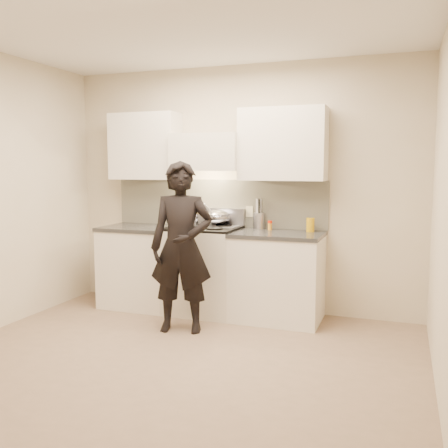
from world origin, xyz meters
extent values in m
plane|color=#856A54|center=(0.00, 0.00, 0.00)|extent=(4.00, 4.00, 0.00)
cube|color=beige|center=(0.00, 1.75, 1.35)|extent=(4.00, 0.04, 2.70)
cube|color=beige|center=(0.00, -1.75, 1.35)|extent=(4.00, 0.04, 2.70)
cube|color=beige|center=(2.00, 0.00, 1.35)|extent=(0.04, 3.50, 2.70)
cube|color=silver|center=(0.00, 0.00, 2.69)|extent=(4.00, 3.50, 0.02)
cube|color=beige|center=(-0.25, 1.74, 1.19)|extent=(2.50, 0.02, 0.53)
cube|color=#AAAAB8|center=(-0.30, 1.70, 1.03)|extent=(0.76, 0.08, 0.20)
cube|color=beige|center=(-0.30, 1.55, 1.75)|extent=(0.76, 0.40, 0.40)
cylinder|color=#AAAAB8|center=(-0.30, 1.37, 1.57)|extent=(0.66, 0.02, 0.02)
cube|color=silver|center=(0.53, 1.58, 1.83)|extent=(0.90, 0.33, 0.75)
cube|color=silver|center=(-1.08, 1.58, 1.83)|extent=(0.80, 0.33, 0.75)
cube|color=beige|center=(0.13, 1.73, 1.10)|extent=(0.08, 0.01, 0.12)
cube|color=beige|center=(-0.30, 1.43, 0.46)|extent=(0.76, 0.65, 0.92)
cube|color=black|center=(-0.30, 1.43, 0.93)|extent=(0.76, 0.65, 0.02)
cube|color=silver|center=(-0.14, 1.54, 0.95)|extent=(0.36, 0.34, 0.01)
cylinder|color=#AAAAB8|center=(-0.30, 1.13, 0.78)|extent=(0.62, 0.02, 0.02)
cylinder|color=black|center=(-0.48, 1.28, 0.95)|extent=(0.18, 0.18, 0.01)
cylinder|color=black|center=(-0.12, 1.28, 0.95)|extent=(0.18, 0.18, 0.01)
cylinder|color=black|center=(-0.48, 1.57, 0.95)|extent=(0.18, 0.18, 0.01)
cylinder|color=black|center=(-0.12, 1.57, 0.95)|extent=(0.18, 0.18, 0.01)
cube|color=silver|center=(0.53, 1.43, 0.44)|extent=(0.90, 0.65, 0.88)
cube|color=black|center=(0.53, 1.43, 0.90)|extent=(0.92, 0.67, 0.04)
cube|color=silver|center=(-1.08, 1.43, 0.44)|extent=(0.80, 0.65, 0.88)
cube|color=black|center=(-1.08, 1.43, 0.90)|extent=(0.82, 0.67, 0.04)
ellipsoid|color=#AAAAB8|center=(-0.19, 1.57, 1.04)|extent=(0.30, 0.30, 0.16)
torus|color=#AAAAB8|center=(-0.19, 1.57, 1.08)|extent=(0.31, 0.31, 0.01)
ellipsoid|color=beige|center=(-0.19, 1.57, 1.03)|extent=(0.17, 0.17, 0.08)
cylinder|color=white|center=(-0.24, 1.45, 1.13)|extent=(0.06, 0.22, 0.16)
cylinder|color=#AAAAB8|center=(-0.45, 1.32, 1.04)|extent=(0.33, 0.33, 0.16)
cube|color=#AAAAB8|center=(-0.59, 1.38, 1.10)|extent=(0.06, 0.04, 0.01)
cube|color=#AAAAB8|center=(-0.31, 1.26, 1.10)|extent=(0.06, 0.04, 0.01)
cylinder|color=#AAAAB8|center=(0.26, 1.66, 1.01)|extent=(0.12, 0.12, 0.17)
cylinder|color=black|center=(0.28, 1.67, 1.09)|extent=(0.01, 0.01, 0.31)
cylinder|color=white|center=(0.27, 1.69, 1.09)|extent=(0.01, 0.01, 0.31)
cylinder|color=#AAAAB8|center=(0.24, 1.69, 1.09)|extent=(0.01, 0.01, 0.31)
cylinder|color=black|center=(0.23, 1.67, 1.09)|extent=(0.01, 0.01, 0.31)
cylinder|color=#AAAAB8|center=(0.23, 1.65, 1.09)|extent=(0.01, 0.01, 0.31)
cylinder|color=white|center=(0.24, 1.63, 1.09)|extent=(0.01, 0.01, 0.31)
cylinder|color=black|center=(0.27, 1.63, 1.09)|extent=(0.01, 0.01, 0.31)
cylinder|color=#AAAAB8|center=(0.28, 1.65, 1.09)|extent=(0.01, 0.01, 0.31)
cylinder|color=#C58523|center=(0.40, 1.58, 0.96)|extent=(0.04, 0.04, 0.08)
cylinder|color=red|center=(0.40, 1.58, 1.01)|extent=(0.05, 0.05, 0.03)
cylinder|color=#C79409|center=(0.83, 1.59, 0.99)|extent=(0.08, 0.08, 0.15)
imported|color=black|center=(-0.26, 0.76, 0.82)|extent=(0.68, 0.53, 1.65)
camera|label=1|loc=(1.73, -3.56, 1.58)|focal=40.00mm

